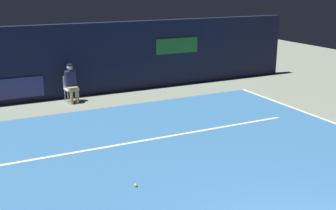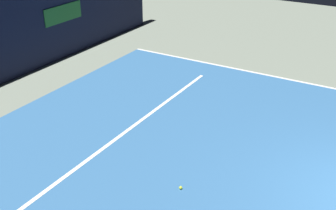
{
  "view_description": "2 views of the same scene",
  "coord_description": "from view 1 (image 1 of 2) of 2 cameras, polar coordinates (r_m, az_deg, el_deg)",
  "views": [
    {
      "loc": [
        -4.23,
        -3.58,
        3.97
      ],
      "look_at": [
        0.21,
        5.46,
        1.04
      ],
      "focal_mm": 45.19,
      "sensor_mm": 36.0,
      "label": 1
    },
    {
      "loc": [
        -7.43,
        0.36,
        5.33
      ],
      "look_at": [
        0.53,
        5.08,
        0.71
      ],
      "focal_mm": 44.97,
      "sensor_mm": 36.0,
      "label": 2
    }
  ],
  "objects": [
    {
      "name": "ground_plane",
      "position": [
        9.66,
        2.35,
        -8.1
      ],
      "size": [
        32.97,
        32.97,
        0.0
      ],
      "primitive_type": "plane",
      "color": "gray"
    },
    {
      "name": "court_surface",
      "position": [
        9.66,
        2.35,
        -8.07
      ],
      "size": [
        10.72,
        10.27,
        0.01
      ],
      "primitive_type": "cube",
      "color": "#336699",
      "rests_on": "ground"
    },
    {
      "name": "line_service",
      "position": [
        11.14,
        -2.06,
        -4.61
      ],
      "size": [
        8.36,
        0.1,
        0.01
      ],
      "primitive_type": "cube",
      "color": "white",
      "rests_on": "court_surface"
    },
    {
      "name": "back_wall",
      "position": [
        15.62,
        -10.12,
        6.09
      ],
      "size": [
        16.76,
        0.33,
        2.6
      ],
      "color": "#141933",
      "rests_on": "ground"
    },
    {
      "name": "line_judge_on_chair",
      "position": [
        14.77,
        -12.93,
        2.93
      ],
      "size": [
        0.47,
        0.55,
        1.32
      ],
      "color": "white",
      "rests_on": "ground"
    },
    {
      "name": "tennis_ball",
      "position": [
        8.68,
        -4.38,
        -10.74
      ],
      "size": [
        0.07,
        0.07,
        0.07
      ],
      "primitive_type": "sphere",
      "color": "#CCE033",
      "rests_on": "court_surface"
    }
  ]
}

